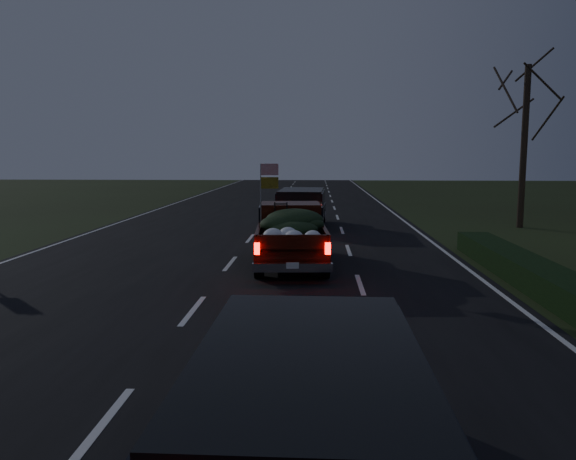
# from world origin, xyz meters

# --- Properties ---
(ground) EXTENTS (120.00, 120.00, 0.00)m
(ground) POSITION_xyz_m (0.00, 0.00, 0.00)
(ground) COLOR black
(ground) RESTS_ON ground
(road_asphalt) EXTENTS (14.00, 120.00, 0.02)m
(road_asphalt) POSITION_xyz_m (0.00, 0.00, 0.01)
(road_asphalt) COLOR black
(road_asphalt) RESTS_ON ground
(hedge_row) EXTENTS (1.00, 10.00, 0.60)m
(hedge_row) POSITION_xyz_m (7.80, 3.00, 0.30)
(hedge_row) COLOR black
(hedge_row) RESTS_ON ground
(bare_tree_far) EXTENTS (3.60, 3.60, 7.00)m
(bare_tree_far) POSITION_xyz_m (11.50, 14.00, 5.23)
(bare_tree_far) COLOR black
(bare_tree_far) RESTS_ON ground
(pickup_truck) EXTENTS (2.21, 5.10, 2.62)m
(pickup_truck) POSITION_xyz_m (1.78, 5.02, 0.98)
(pickup_truck) COLOR #340E07
(pickup_truck) RESTS_ON ground
(lead_suv) EXTENTS (2.18, 4.81, 1.36)m
(lead_suv) POSITION_xyz_m (1.87, 13.68, 1.03)
(lead_suv) COLOR black
(lead_suv) RESTS_ON ground
(rear_suv) EXTENTS (2.14, 4.61, 1.32)m
(rear_suv) POSITION_xyz_m (2.45, -6.57, 1.00)
(rear_suv) COLOR black
(rear_suv) RESTS_ON ground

